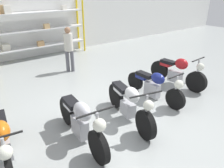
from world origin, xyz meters
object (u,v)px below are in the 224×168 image
Objects in this scene: motorcycle_white at (129,103)px; motorcycle_silver at (81,121)px; motorcycle_orange at (4,140)px; motorcycle_red at (178,72)px; toolbox at (195,78)px; person_browsing at (69,46)px; shelving_rack at (36,28)px; motorcycle_blue at (155,85)px.

motorcycle_silver is at bearing -77.54° from motorcycle_white.
motorcycle_orange is 2.67m from motorcycle_white.
motorcycle_red reaches higher than toolbox.
motorcycle_silver is at bearing -176.23° from toolbox.
toolbox is (4.63, 0.30, -0.35)m from motorcycle_silver.
motorcycle_silver is at bearing 84.13° from motorcycle_orange.
person_browsing is at bearing 146.12° from motorcycle_orange.
motorcycle_silver reaches higher than motorcycle_red.
shelving_rack is 2.07× the size of motorcycle_red.
motorcycle_red reaches higher than motorcycle_blue.
person_browsing reaches higher than motorcycle_blue.
shelving_rack is at bearing -169.66° from motorcycle_blue.
person_browsing is at bearing -166.90° from motorcycle_blue.
person_browsing is at bearing -84.48° from shelving_rack.
motorcycle_white is 1.25× the size of person_browsing.
motorcycle_silver is 1.27m from motorcycle_white.
motorcycle_blue is at bearing -83.88° from motorcycle_red.
shelving_rack reaches higher than toolbox.
shelving_rack is 9.53× the size of toolbox.
motorcycle_white is 1.37m from motorcycle_blue.
motorcycle_orange is at bearing -90.50° from motorcycle_red.
toolbox is (3.35, 0.35, -0.32)m from motorcycle_white.
motorcycle_silver is 3.94m from motorcycle_red.
motorcycle_blue is 2.06m from toolbox.
shelving_rack is 2.03× the size of motorcycle_white.
shelving_rack is at bearing -168.41° from motorcycle_white.
motorcycle_orange is 1.02× the size of motorcycle_blue.
motorcycle_white is (2.64, -0.39, -0.00)m from motorcycle_orange.
shelving_rack reaches higher than motorcycle_orange.
toolbox is (2.80, -3.54, -0.83)m from person_browsing.
motorcycle_silver is at bearing -81.67° from motorcycle_blue.
shelving_rack is 2.52m from person_browsing.
motorcycle_blue is at bearing 103.17° from motorcycle_silver.
motorcycle_orange is 5.27m from motorcycle_red.
motorcycle_silver reaches higher than motorcycle_white.
person_browsing is 4.59m from toolbox.
person_browsing is at bearing 160.31° from motorcycle_silver.
motorcycle_silver is 1.04× the size of motorcycle_red.
shelving_rack is at bearing 116.74° from toolbox.
motorcycle_silver is 4.81× the size of toolbox.
motorcycle_blue is at bearing 120.63° from motorcycle_white.
person_browsing is at bearing -150.47° from motorcycle_red.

